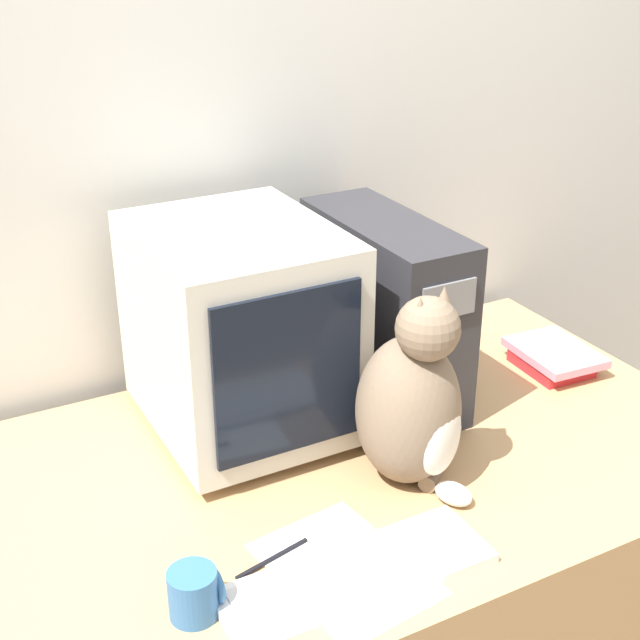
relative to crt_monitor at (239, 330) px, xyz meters
The scene contains 10 objects.
wall_back 0.45m from the crt_monitor, 69.88° to the left, with size 7.00×0.05×2.50m.
desk 0.64m from the crt_monitor, 59.25° to the right, with size 1.60×0.93×0.74m.
crt_monitor is the anchor object (origin of this frame).
computer_tower 0.34m from the crt_monitor, ahead, with size 0.17×0.46×0.40m.
keyboard 0.57m from the crt_monitor, 93.27° to the right, with size 0.46×0.15×0.02m.
cat 0.39m from the crt_monitor, 57.96° to the right, with size 0.31×0.28×0.40m.
book_stack 0.78m from the crt_monitor, ahead, with size 0.17×0.22×0.05m.
pen 0.49m from the crt_monitor, 107.44° to the right, with size 0.15×0.04×0.01m.
paper_sheet 0.54m from the crt_monitor, 93.86° to the right, with size 0.25×0.32×0.00m.
mug 0.58m from the crt_monitor, 121.49° to the right, with size 0.08×0.08×0.08m.
Camera 1 is at (-0.74, -0.83, 1.74)m, focal length 50.00 mm.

